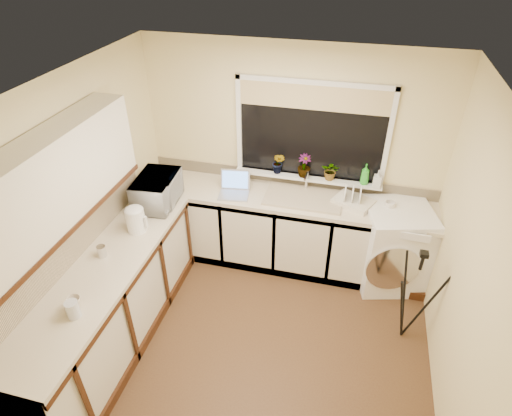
% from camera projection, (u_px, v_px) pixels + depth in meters
% --- Properties ---
extents(floor, '(3.20, 3.20, 0.00)m').
position_uv_depth(floor, '(258.00, 339.00, 4.14)').
color(floor, brown).
rests_on(floor, ground).
extents(ceiling, '(3.20, 3.20, 0.00)m').
position_uv_depth(ceiling, '(259.00, 92.00, 2.77)').
color(ceiling, white).
rests_on(ceiling, ground).
extents(wall_back, '(3.20, 0.00, 3.20)m').
position_uv_depth(wall_back, '(291.00, 157.00, 4.66)').
color(wall_back, beige).
rests_on(wall_back, ground).
extents(wall_front, '(3.20, 0.00, 3.20)m').
position_uv_depth(wall_front, '(191.00, 412.00, 2.25)').
color(wall_front, beige).
rests_on(wall_front, ground).
extents(wall_left, '(0.00, 3.00, 3.00)m').
position_uv_depth(wall_left, '(83.00, 213.00, 3.78)').
color(wall_left, beige).
rests_on(wall_left, ground).
extents(wall_right, '(0.00, 3.00, 3.00)m').
position_uv_depth(wall_right, '(469.00, 273.00, 3.13)').
color(wall_right, beige).
rests_on(wall_right, ground).
extents(base_cabinet_back, '(2.55, 0.60, 0.86)m').
position_uv_depth(base_cabinet_back, '(256.00, 227.00, 4.93)').
color(base_cabinet_back, silver).
rests_on(base_cabinet_back, floor).
extents(base_cabinet_left, '(0.54, 2.40, 0.86)m').
position_uv_depth(base_cabinet_left, '(113.00, 306.00, 3.92)').
color(base_cabinet_left, silver).
rests_on(base_cabinet_left, floor).
extents(worktop_back, '(3.20, 0.60, 0.04)m').
position_uv_depth(worktop_back, '(285.00, 198.00, 4.61)').
color(worktop_back, beige).
rests_on(worktop_back, base_cabinet_back).
extents(worktop_left, '(0.60, 2.40, 0.04)m').
position_uv_depth(worktop_left, '(104.00, 269.00, 3.67)').
color(worktop_left, beige).
rests_on(worktop_left, base_cabinet_left).
extents(upper_cabinet, '(0.28, 1.90, 0.70)m').
position_uv_depth(upper_cabinet, '(49.00, 185.00, 3.06)').
color(upper_cabinet, silver).
rests_on(upper_cabinet, wall_left).
extents(splashback_left, '(0.02, 2.40, 0.45)m').
position_uv_depth(splashback_left, '(67.00, 242.00, 3.59)').
color(splashback_left, beige).
rests_on(splashback_left, wall_left).
extents(splashback_back, '(3.20, 0.02, 0.14)m').
position_uv_depth(splashback_back, '(290.00, 178.00, 4.79)').
color(splashback_back, beige).
rests_on(splashback_back, wall_back).
extents(window_glass, '(1.50, 0.02, 1.00)m').
position_uv_depth(window_glass, '(311.00, 132.00, 4.42)').
color(window_glass, black).
rests_on(window_glass, wall_back).
extents(window_blind, '(1.50, 0.02, 0.25)m').
position_uv_depth(window_blind, '(314.00, 98.00, 4.19)').
color(window_blind, tan).
rests_on(window_blind, wall_back).
extents(windowsill, '(1.60, 0.14, 0.03)m').
position_uv_depth(windowsill, '(307.00, 177.00, 4.67)').
color(windowsill, white).
rests_on(windowsill, wall_back).
extents(sink, '(0.82, 0.46, 0.03)m').
position_uv_depth(sink, '(303.00, 198.00, 4.55)').
color(sink, tan).
rests_on(sink, worktop_back).
extents(faucet, '(0.03, 0.03, 0.24)m').
position_uv_depth(faucet, '(306.00, 181.00, 4.64)').
color(faucet, silver).
rests_on(faucet, worktop_back).
extents(washing_machine, '(0.81, 0.79, 0.94)m').
position_uv_depth(washing_machine, '(393.00, 246.00, 4.57)').
color(washing_machine, white).
rests_on(washing_machine, floor).
extents(laptop, '(0.36, 0.33, 0.24)m').
position_uv_depth(laptop, '(235.00, 188.00, 4.63)').
color(laptop, '#A0A0A8').
rests_on(laptop, worktop_back).
extents(kettle, '(0.18, 0.18, 0.24)m').
position_uv_depth(kettle, '(136.00, 220.00, 4.03)').
color(kettle, white).
rests_on(kettle, worktop_left).
extents(dish_rack, '(0.47, 0.42, 0.06)m').
position_uv_depth(dish_rack, '(353.00, 202.00, 4.46)').
color(dish_rack, beige).
rests_on(dish_rack, worktop_back).
extents(tripod, '(0.57, 0.57, 1.05)m').
position_uv_depth(tripod, '(412.00, 297.00, 3.89)').
color(tripod, black).
rests_on(tripod, floor).
extents(glass_jug, '(0.10, 0.10, 0.14)m').
position_uv_depth(glass_jug, '(73.00, 309.00, 3.17)').
color(glass_jug, silver).
rests_on(glass_jug, worktop_left).
extents(steel_jar, '(0.08, 0.08, 0.11)m').
position_uv_depth(steel_jar, '(102.00, 251.00, 3.76)').
color(steel_jar, silver).
rests_on(steel_jar, worktop_left).
extents(microwave, '(0.42, 0.59, 0.31)m').
position_uv_depth(microwave, '(157.00, 191.00, 4.40)').
color(microwave, white).
rests_on(microwave, worktop_left).
extents(plant_b, '(0.17, 0.16, 0.25)m').
position_uv_depth(plant_b, '(279.00, 163.00, 4.65)').
color(plant_b, '#999999').
rests_on(plant_b, windowsill).
extents(plant_c, '(0.18, 0.18, 0.25)m').
position_uv_depth(plant_c, '(304.00, 166.00, 4.59)').
color(plant_c, '#999999').
rests_on(plant_c, windowsill).
extents(plant_d, '(0.21, 0.19, 0.21)m').
position_uv_depth(plant_d, '(331.00, 171.00, 4.55)').
color(plant_d, '#999999').
rests_on(plant_d, windowsill).
extents(soap_bottle_green, '(0.10, 0.10, 0.23)m').
position_uv_depth(soap_bottle_green, '(365.00, 174.00, 4.46)').
color(soap_bottle_green, green).
rests_on(soap_bottle_green, windowsill).
extents(soap_bottle_clear, '(0.09, 0.10, 0.19)m').
position_uv_depth(soap_bottle_clear, '(378.00, 179.00, 4.43)').
color(soap_bottle_clear, '#999999').
rests_on(soap_bottle_clear, windowsill).
extents(cup_back, '(0.11, 0.11, 0.09)m').
position_uv_depth(cup_back, '(390.00, 205.00, 4.38)').
color(cup_back, silver).
rests_on(cup_back, worktop_back).
extents(cup_left, '(0.13, 0.13, 0.10)m').
position_uv_depth(cup_left, '(74.00, 303.00, 3.25)').
color(cup_left, beige).
rests_on(cup_left, worktop_left).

